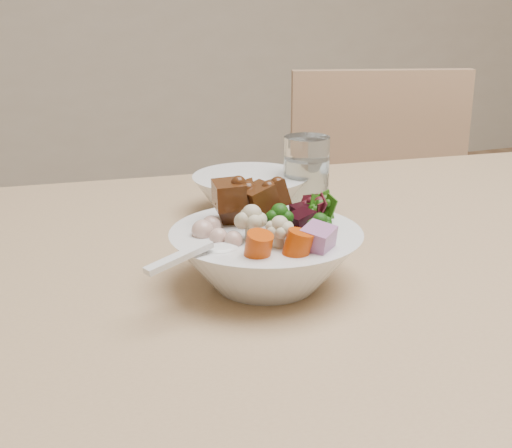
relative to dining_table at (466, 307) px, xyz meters
name	(u,v)px	position (x,y,z in m)	size (l,w,h in m)	color
dining_table	(466,307)	(0.00, 0.00, 0.00)	(1.59, 1.00, 0.71)	tan
chair_far	(386,252)	(0.25, 0.57, -0.17)	(0.48, 0.48, 0.83)	tan
food_bowl	(267,254)	(-0.26, 0.00, 0.11)	(0.19, 0.19, 0.10)	silver
soup_spoon	(210,252)	(-0.33, -0.04, 0.13)	(0.10, 0.05, 0.02)	silver
water_glass	(306,178)	(-0.12, 0.20, 0.12)	(0.06, 0.06, 0.10)	white
side_bowl	(250,194)	(-0.19, 0.23, 0.10)	(0.15, 0.15, 0.05)	silver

